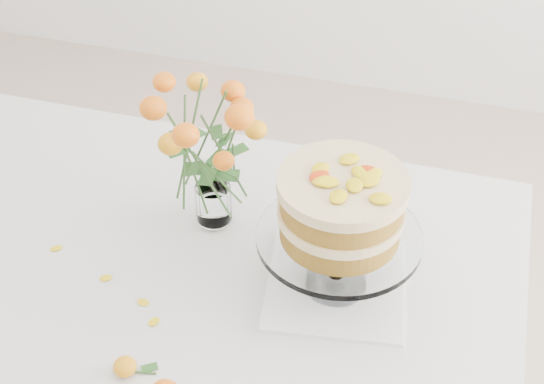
{
  "coord_description": "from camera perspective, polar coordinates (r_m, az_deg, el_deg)",
  "views": [
    {
      "loc": [
        0.51,
        -1.04,
        1.88
      ],
      "look_at": [
        0.18,
        0.07,
        0.92
      ],
      "focal_mm": 50.0,
      "sensor_mm": 36.0,
      "label": 1
    }
  ],
  "objects": [
    {
      "name": "table",
      "position": [
        1.67,
        -6.81,
        -6.89
      ],
      "size": [
        1.43,
        0.93,
        0.76
      ],
      "color": "tan",
      "rests_on": "ground"
    },
    {
      "name": "napkin",
      "position": [
        1.54,
        4.78,
        -7.05
      ],
      "size": [
        0.31,
        0.31,
        0.01
      ],
      "primitive_type": "cube",
      "rotation": [
        0.0,
        0.0,
        0.14
      ],
      "color": "white",
      "rests_on": "table"
    },
    {
      "name": "cake_stand",
      "position": [
        1.41,
        5.2,
        -1.59
      ],
      "size": [
        0.32,
        0.32,
        0.28
      ],
      "rotation": [
        0.0,
        0.0,
        0.27
      ],
      "color": "white",
      "rests_on": "napkin"
    },
    {
      "name": "rose_vase",
      "position": [
        1.54,
        -4.75,
        4.16
      ],
      "size": [
        0.3,
        0.3,
        0.39
      ],
      "rotation": [
        0.0,
        0.0,
        0.18
      ],
      "color": "white",
      "rests_on": "table"
    },
    {
      "name": "loose_rose_near",
      "position": [
        1.41,
        -11.01,
        -12.79
      ],
      "size": [
        0.08,
        0.04,
        0.04
      ],
      "rotation": [
        0.0,
        0.0,
        0.2
      ],
      "color": "orange",
      "rests_on": "table"
    },
    {
      "name": "stray_petal_a",
      "position": [
        1.59,
        -12.4,
        -6.35
      ],
      "size": [
        0.03,
        0.02,
        0.0
      ],
      "primitive_type": "ellipsoid",
      "color": "yellow",
      "rests_on": "table"
    },
    {
      "name": "stray_petal_b",
      "position": [
        1.53,
        -9.68,
        -8.21
      ],
      "size": [
        0.03,
        0.02,
        0.0
      ],
      "primitive_type": "ellipsoid",
      "color": "yellow",
      "rests_on": "table"
    },
    {
      "name": "stray_petal_c",
      "position": [
        1.49,
        -8.89,
        -9.64
      ],
      "size": [
        0.03,
        0.02,
        0.0
      ],
      "primitive_type": "ellipsoid",
      "color": "yellow",
      "rests_on": "table"
    },
    {
      "name": "stray_petal_d",
      "position": [
        1.68,
        -15.94,
        -4.11
      ],
      "size": [
        0.03,
        0.02,
        0.0
      ],
      "primitive_type": "ellipsoid",
      "color": "yellow",
      "rests_on": "table"
    }
  ]
}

